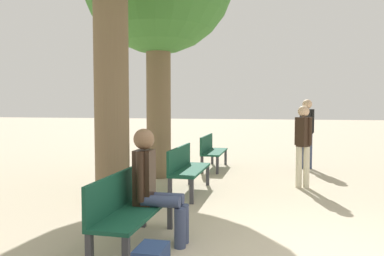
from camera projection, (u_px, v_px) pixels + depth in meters
bench_row_0 at (129, 204)px, 4.05m from camera, size 0.45×1.50×0.82m
bench_row_1 at (186, 166)px, 6.62m from camera, size 0.45×1.50×0.82m
bench_row_2 at (211, 149)px, 9.20m from camera, size 0.45×1.50×0.82m
person_seated at (154, 183)px, 4.18m from camera, size 0.62×0.35×1.29m
pedestrian_near at (307, 129)px, 9.18m from camera, size 0.35×0.30×1.70m
pedestrian_mid at (303, 141)px, 7.03m from camera, size 0.31×0.28×1.55m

